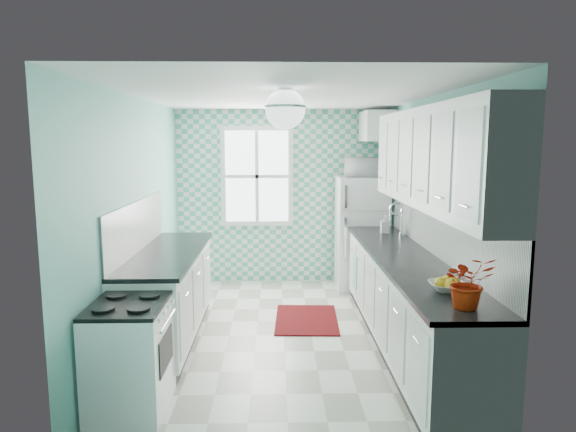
{
  "coord_description": "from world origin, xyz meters",
  "views": [
    {
      "loc": [
        -0.08,
        -5.23,
        2.05
      ],
      "look_at": [
        0.05,
        0.25,
        1.25
      ],
      "focal_mm": 32.0,
      "sensor_mm": 36.0,
      "label": 1
    }
  ],
  "objects_px": {
    "ceiling_light": "(285,109)",
    "potted_plant": "(468,282)",
    "fruit_bowl": "(447,287)",
    "microwave": "(363,167)",
    "sink": "(385,237)",
    "fridge": "(361,233)",
    "stove": "(130,355)"
  },
  "relations": [
    {
      "from": "stove",
      "to": "microwave",
      "type": "distance_m",
      "value": 4.19
    },
    {
      "from": "sink",
      "to": "fruit_bowl",
      "type": "xyz_separation_m",
      "value": [
        -0.0,
        -2.21,
        0.04
      ]
    },
    {
      "from": "ceiling_light",
      "to": "fruit_bowl",
      "type": "xyz_separation_m",
      "value": [
        1.2,
        -0.74,
        -1.35
      ]
    },
    {
      "from": "ceiling_light",
      "to": "sink",
      "type": "relative_size",
      "value": 0.64
    },
    {
      "from": "sink",
      "to": "potted_plant",
      "type": "xyz_separation_m",
      "value": [
        -0.0,
        -2.61,
        0.19
      ]
    },
    {
      "from": "fruit_bowl",
      "to": "potted_plant",
      "type": "height_order",
      "value": "potted_plant"
    },
    {
      "from": "fruit_bowl",
      "to": "potted_plant",
      "type": "relative_size",
      "value": 0.74
    },
    {
      "from": "ceiling_light",
      "to": "stove",
      "type": "distance_m",
      "value": 2.34
    },
    {
      "from": "sink",
      "to": "stove",
      "type": "bearing_deg",
      "value": -140.41
    },
    {
      "from": "ceiling_light",
      "to": "sink",
      "type": "xyz_separation_m",
      "value": [
        1.2,
        1.47,
        -1.39
      ]
    },
    {
      "from": "potted_plant",
      "to": "ceiling_light",
      "type": "bearing_deg",
      "value": 136.5
    },
    {
      "from": "fruit_bowl",
      "to": "sink",
      "type": "bearing_deg",
      "value": 89.91
    },
    {
      "from": "stove",
      "to": "potted_plant",
      "type": "xyz_separation_m",
      "value": [
        2.4,
        -0.45,
        0.69
      ]
    },
    {
      "from": "ceiling_light",
      "to": "potted_plant",
      "type": "height_order",
      "value": "ceiling_light"
    },
    {
      "from": "fridge",
      "to": "fruit_bowl",
      "type": "distance_m",
      "value": 3.32
    },
    {
      "from": "ceiling_light",
      "to": "fridge",
      "type": "height_order",
      "value": "ceiling_light"
    },
    {
      "from": "fruit_bowl",
      "to": "microwave",
      "type": "distance_m",
      "value": 3.39
    },
    {
      "from": "ceiling_light",
      "to": "stove",
      "type": "relative_size",
      "value": 0.42
    },
    {
      "from": "fridge",
      "to": "sink",
      "type": "relative_size",
      "value": 2.88
    },
    {
      "from": "ceiling_light",
      "to": "sink",
      "type": "height_order",
      "value": "ceiling_light"
    },
    {
      "from": "stove",
      "to": "sink",
      "type": "distance_m",
      "value": 3.27
    },
    {
      "from": "fridge",
      "to": "stove",
      "type": "distance_m",
      "value": 4.01
    },
    {
      "from": "fridge",
      "to": "fruit_bowl",
      "type": "height_order",
      "value": "fridge"
    },
    {
      "from": "potted_plant",
      "to": "fridge",
      "type": "bearing_deg",
      "value": 91.39
    },
    {
      "from": "ceiling_light",
      "to": "stove",
      "type": "bearing_deg",
      "value": -150.11
    },
    {
      "from": "ceiling_light",
      "to": "potted_plant",
      "type": "xyz_separation_m",
      "value": [
        1.2,
        -1.14,
        -1.2
      ]
    },
    {
      "from": "fridge",
      "to": "stove",
      "type": "relative_size",
      "value": 1.89
    },
    {
      "from": "sink",
      "to": "microwave",
      "type": "distance_m",
      "value": 1.35
    },
    {
      "from": "ceiling_light",
      "to": "fruit_bowl",
      "type": "bearing_deg",
      "value": -31.7
    },
    {
      "from": "fruit_bowl",
      "to": "microwave",
      "type": "relative_size",
      "value": 0.57
    },
    {
      "from": "sink",
      "to": "potted_plant",
      "type": "bearing_deg",
      "value": -92.46
    },
    {
      "from": "ceiling_light",
      "to": "microwave",
      "type": "relative_size",
      "value": 0.74
    }
  ]
}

